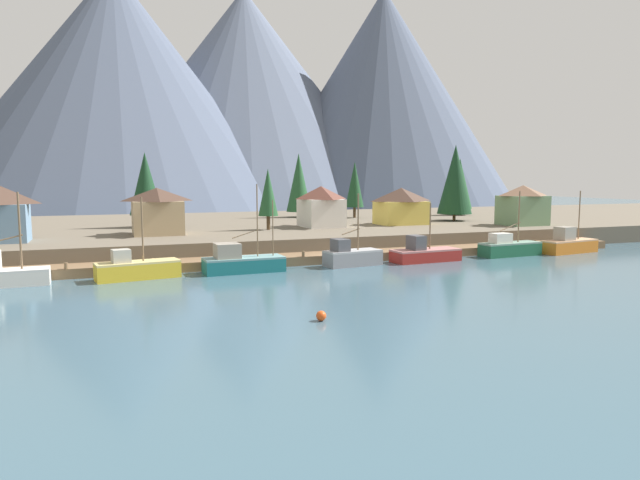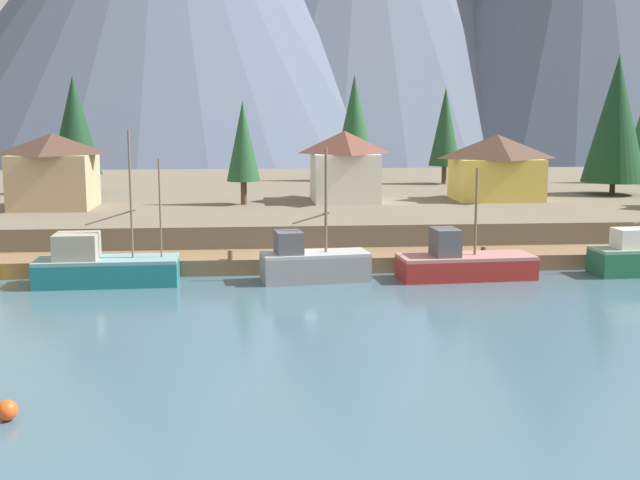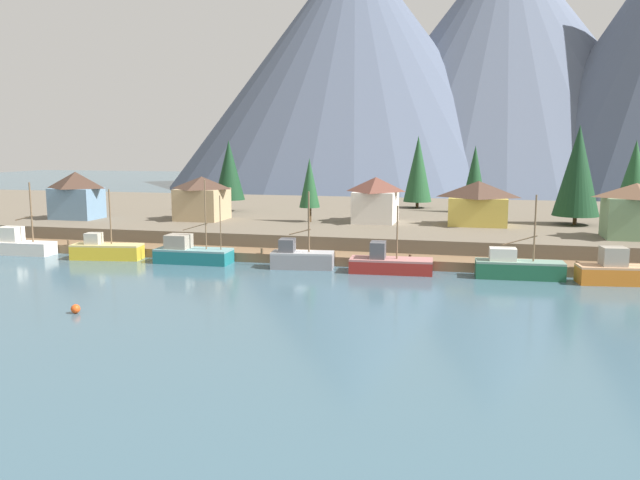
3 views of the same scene
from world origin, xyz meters
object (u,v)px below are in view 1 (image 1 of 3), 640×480
fishing_boat_teal (241,262)px  house_yellow (401,206)px  fishing_boat_green (509,248)px  house_green (523,205)px  conifer_mid_right (455,179)px  fishing_boat_yellow (137,269)px  fishing_boat_orange (569,244)px  conifer_mid_left (299,183)px  conifer_back_right (145,184)px  conifer_near_left (268,193)px  fishing_boat_grey (351,256)px  conifer_back_left (355,184)px  house_white (321,206)px  conifer_near_right (460,184)px  house_tan (157,211)px  fishing_boat_red (424,253)px  channel_buoy (321,316)px

fishing_boat_teal → house_yellow: bearing=33.0°
fishing_boat_green → house_green: (12.77, 12.75, 4.54)m
conifer_mid_right → fishing_boat_yellow: bearing=-154.9°
house_green → house_yellow: house_green is taller
fishing_boat_orange → fishing_boat_teal: bearing=171.8°
conifer_mid_left → conifer_back_right: bearing=-155.8°
house_green → conifer_near_left: size_ratio=0.77×
conifer_near_left → conifer_back_right: conifer_back_right is taller
fishing_boat_grey → conifer_back_left: (16.93, 36.83, 7.43)m
fishing_boat_yellow → house_white: 34.59m
conifer_near_right → conifer_mid_left: bearing=170.3°
fishing_boat_yellow → conifer_near_right: (61.59, 36.59, 7.58)m
fishing_boat_teal → house_tan: fishing_boat_teal is taller
fishing_boat_grey → fishing_boat_red: 9.25m
fishing_boat_yellow → fishing_boat_teal: bearing=-7.9°
fishing_boat_yellow → conifer_mid_left: conifer_mid_left is taller
house_green → conifer_mid_left: (-26.34, 28.77, 3.25)m
fishing_boat_grey → fishing_boat_teal: bearing=172.4°
conifer_back_right → channel_buoy: 51.99m
channel_buoy → conifer_near_left: bearing=79.5°
fishing_boat_green → conifer_near_right: size_ratio=0.76×
fishing_boat_grey → conifer_near_right: size_ratio=0.73×
fishing_boat_yellow → fishing_boat_teal: size_ratio=0.89×
fishing_boat_red → house_green: size_ratio=1.28×
house_green → fishing_boat_red: bearing=-152.5°
fishing_boat_teal → conifer_back_right: bearing=102.4°
fishing_boat_grey → fishing_boat_green: 21.49m
conifer_mid_right → channel_buoy: conifer_mid_right is taller
conifer_near_left → channel_buoy: bearing=-100.5°
fishing_boat_yellow → conifer_mid_right: 58.38m
fishing_boat_yellow → house_white: size_ratio=1.15×
fishing_boat_yellow → fishing_boat_grey: 22.58m
channel_buoy → fishing_boat_green: bearing=33.1°
fishing_boat_red → fishing_boat_green: size_ratio=1.01×
fishing_boat_teal → conifer_back_left: size_ratio=0.89×
conifer_near_right → conifer_back_left: bearing=178.9°
conifer_near_left → conifer_mid_right: bearing=8.8°
conifer_near_left → conifer_mid_left: bearing=61.9°
fishing_boat_green → conifer_back_right: (-41.19, 29.08, 7.78)m
conifer_mid_left → conifer_near_left: bearing=-118.1°
conifer_near_left → conifer_mid_left: (12.09, 22.68, 1.18)m
fishing_boat_green → conifer_back_right: size_ratio=0.76×
conifer_back_right → conifer_near_left: bearing=-33.4°
conifer_near_right → conifer_mid_right: conifer_mid_right is taller
fishing_boat_teal → house_green: size_ratio=1.38×
channel_buoy → house_tan: bearing=100.7°
fishing_boat_grey → conifer_near_left: size_ratio=0.94×
fishing_boat_yellow → fishing_boat_grey: fishing_boat_grey is taller
conifer_mid_left → conifer_mid_right: conifer_mid_right is taller
house_green → conifer_mid_right: size_ratio=0.52×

